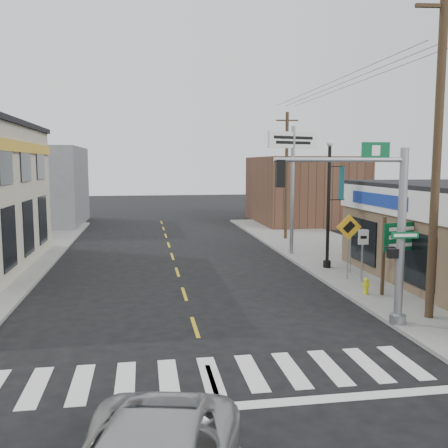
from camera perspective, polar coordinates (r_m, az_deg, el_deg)
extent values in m
plane|color=black|center=(12.11, -1.30, -17.67)|extent=(140.00, 140.00, 0.00)
cube|color=slate|center=(26.58, 14.28, -4.09)|extent=(6.00, 38.00, 0.13)
cube|color=gold|center=(19.62, -4.55, -7.97)|extent=(0.12, 56.00, 0.01)
cube|color=silver|center=(12.47, -1.57, -16.89)|extent=(11.00, 2.20, 0.01)
cube|color=#533525|center=(43.14, 9.06, 3.85)|extent=(8.00, 10.00, 5.60)
cube|color=slate|center=(43.98, -21.73, 4.02)|extent=(9.00, 10.00, 6.40)
cylinder|color=gray|center=(16.05, 19.58, -1.42)|extent=(0.25, 0.25, 5.38)
cylinder|color=gray|center=(15.04, 13.29, 7.17)|extent=(3.95, 0.14, 0.14)
cube|color=black|center=(14.46, 6.70, 5.73)|extent=(0.25, 0.20, 0.81)
cube|color=#0A4D28|center=(15.85, 19.97, -1.21)|extent=(0.85, 0.04, 0.20)
cube|color=#0A4D28|center=(15.49, 17.03, 8.04)|extent=(0.85, 0.05, 0.49)
cube|color=black|center=(15.97, 18.81, -3.23)|extent=(0.29, 0.23, 0.29)
cube|color=#42301E|center=(19.56, 17.75, -3.52)|extent=(0.11, 0.11, 2.95)
cube|color=#42301E|center=(20.22, 21.22, -3.34)|extent=(0.11, 0.11, 2.95)
cube|color=#064F26|center=(19.71, 19.68, -1.35)|extent=(1.69, 0.05, 1.05)
cylinder|color=#BCBF14|center=(19.73, 15.93, -7.01)|extent=(0.18, 0.18, 0.50)
sphere|color=#BCBF14|center=(19.66, 15.96, -6.22)|extent=(0.20, 0.20, 0.20)
cylinder|color=gray|center=(21.81, 13.99, -2.87)|extent=(0.06, 0.06, 2.56)
cube|color=orange|center=(21.65, 14.09, -0.34)|extent=(1.09, 0.03, 1.09)
cylinder|color=black|center=(23.90, 11.84, 1.93)|extent=(0.16, 0.16, 5.78)
sphere|color=silver|center=(23.83, 12.02, 9.00)|extent=(0.31, 0.31, 0.31)
cube|color=#12494F|center=(24.06, 13.27, 4.57)|extent=(0.02, 0.61, 1.56)
cylinder|color=gray|center=(27.38, 7.82, 3.80)|extent=(0.20, 0.20, 6.90)
cube|color=silver|center=(27.37, 7.91, 9.49)|extent=(3.25, 0.18, 0.86)
ellipsoid|color=#113314|center=(23.01, 22.04, -4.92)|extent=(1.04, 1.04, 0.78)
cylinder|color=#473022|center=(16.91, 23.15, 7.12)|extent=(0.27, 0.27, 10.26)
cube|color=#473022|center=(17.54, 23.89, 21.83)|extent=(1.78, 0.11, 0.11)
cylinder|color=#442E1F|center=(32.90, 7.14, 5.46)|extent=(0.21, 0.21, 8.21)
cube|color=#442E1F|center=(33.01, 7.24, 11.67)|extent=(1.43, 0.09, 0.09)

